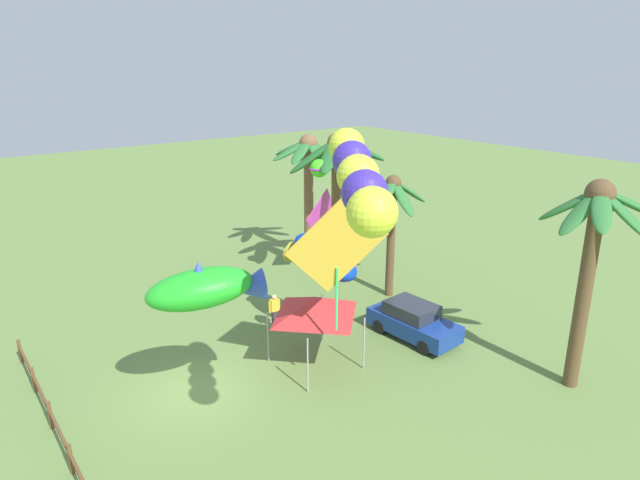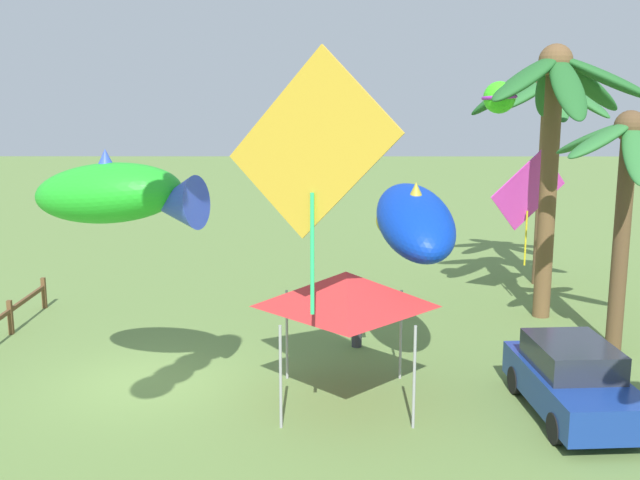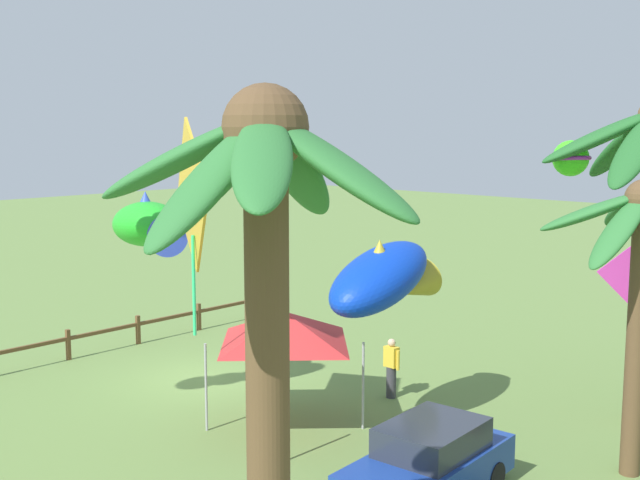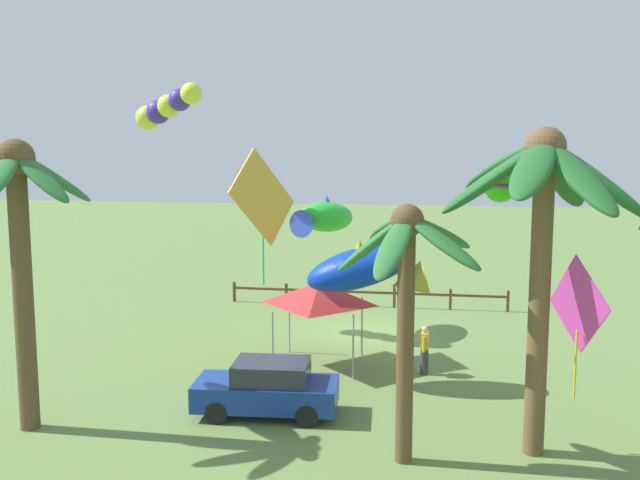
{
  "view_description": "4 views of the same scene",
  "coord_description": "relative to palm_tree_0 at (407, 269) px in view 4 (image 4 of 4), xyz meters",
  "views": [
    {
      "loc": [
        15.95,
        -6.6,
        11.1
      ],
      "look_at": [
        0.46,
        5.09,
        4.78
      ],
      "focal_mm": 30.87,
      "sensor_mm": 36.0,
      "label": 1
    },
    {
      "loc": [
        16.22,
        3.98,
        6.53
      ],
      "look_at": [
        0.4,
        3.92,
        3.39
      ],
      "focal_mm": 42.52,
      "sensor_mm": 36.0,
      "label": 2
    },
    {
      "loc": [
        13.59,
        17.46,
        7.04
      ],
      "look_at": [
        0.84,
        5.43,
        4.59
      ],
      "focal_mm": 44.94,
      "sensor_mm": 36.0,
      "label": 3
    },
    {
      "loc": [
        -2.8,
        27.28,
        7.37
      ],
      "look_at": [
        0.91,
        4.9,
        4.32
      ],
      "focal_mm": 39.78,
      "sensor_mm": 36.0,
      "label": 4
    }
  ],
  "objects": [
    {
      "name": "spectator_0",
      "position": [
        -0.36,
        -6.46,
        -3.76
      ],
      "size": [
        0.26,
        0.55,
        1.59
      ],
      "color": "#38383D",
      "rests_on": "ground"
    },
    {
      "name": "parked_car_0",
      "position": [
        3.83,
        -2.27,
        -3.82
      ],
      "size": [
        4.01,
        1.96,
        1.51
      ],
      "color": "navy",
      "rests_on": "ground"
    },
    {
      "name": "palm_tree_1",
      "position": [
        -3.05,
        -0.87,
        1.47
      ],
      "size": [
        4.82,
        4.99,
        7.79
      ],
      "color": "brown",
      "rests_on": "ground"
    },
    {
      "name": "kite_tube_0",
      "position": [
        9.85,
        -10.69,
        4.24
      ],
      "size": [
        3.18,
        2.16,
        1.74
      ],
      "color": "#DAEB37"
    },
    {
      "name": "kite_fish_5",
      "position": [
        3.72,
        -11.37,
        -0.02
      ],
      "size": [
        2.65,
        3.94,
        1.61
      ],
      "color": "green"
    },
    {
      "name": "rail_fence",
      "position": [
        2.44,
        -15.83,
        -3.98
      ],
      "size": [
        12.71,
        0.12,
        0.95
      ],
      "color": "brown",
      "rests_on": "ground"
    },
    {
      "name": "kite_fish_3",
      "position": [
        1.43,
        -5.3,
        -0.97
      ],
      "size": [
        4.05,
        2.03,
        2.11
      ],
      "color": "#0B34B9"
    },
    {
      "name": "festival_tent",
      "position": [
        3.16,
        -6.86,
        -2.1
      ],
      "size": [
        2.86,
        2.86,
        2.85
      ],
      "color": "#9E9EA3",
      "rests_on": "ground"
    },
    {
      "name": "ground_plane",
      "position": [
        2.15,
        -11.32,
        -4.57
      ],
      "size": [
        120.0,
        120.0,
        0.0
      ],
      "primitive_type": "plane",
      "color": "olive"
    },
    {
      "name": "palm_tree_2",
      "position": [
        9.76,
        -0.33,
        1.02
      ],
      "size": [
        3.65,
        3.8,
        7.53
      ],
      "color": "brown",
      "rests_on": "ground"
    },
    {
      "name": "kite_diamond_2",
      "position": [
        -4.01,
        -1.23,
        -1.01
      ],
      "size": [
        0.94,
        2.42,
        3.54
      ],
      "color": "#E23EBF"
    },
    {
      "name": "kite_diamond_1",
      "position": [
        5.23,
        -7.53,
        0.96
      ],
      "size": [
        1.57,
        3.05,
        4.72
      ],
      "color": "gold"
    },
    {
      "name": "palm_tree_0",
      "position": [
        0.0,
        0.0,
        0.0
      ],
      "size": [
        3.52,
        3.74,
        6.06
      ],
      "color": "brown",
      "rests_on": "ground"
    },
    {
      "name": "kite_ball_4",
      "position": [
        -2.24,
        -2.62,
        1.77
      ],
      "size": [
        1.31,
        1.32,
        0.86
      ],
      "color": "#3FE720"
    }
  ]
}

